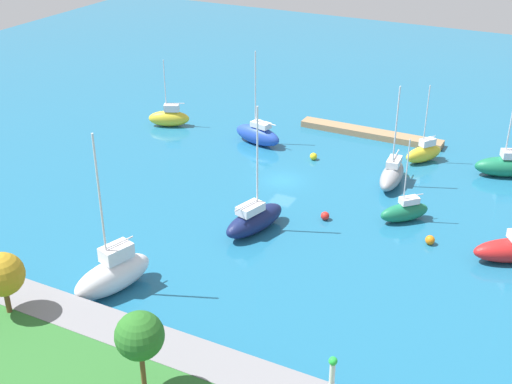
{
  "coord_description": "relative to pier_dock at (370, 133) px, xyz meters",
  "views": [
    {
      "loc": [
        -27.77,
        61.11,
        32.68
      ],
      "look_at": [
        0.0,
        6.49,
        1.5
      ],
      "focal_mm": 47.43,
      "sensor_mm": 36.0,
      "label": 1
    }
  ],
  "objects": [
    {
      "name": "sailboat_green_west_end",
      "position": [
        -9.94,
        19.52,
        0.64
      ],
      "size": [
        4.82,
        4.87,
        8.69
      ],
      "rotation": [
        0.0,
        0.0,
        0.8
      ],
      "color": "#19724C",
      "rests_on": "water"
    },
    {
      "name": "sailboat_navy_lone_north",
      "position": [
        2.26,
        28.0,
        0.88
      ],
      "size": [
        4.36,
        7.7,
        12.5
      ],
      "rotation": [
        0.0,
        0.0,
        4.44
      ],
      "color": "#141E4C",
      "rests_on": "water"
    },
    {
      "name": "harbor_beacon",
      "position": [
        -12.94,
        47.19,
        3.13
      ],
      "size": [
        0.56,
        0.56,
        3.73
      ],
      "color": "silver",
      "rests_on": "breakwater"
    },
    {
      "name": "mooring_buoy_orange",
      "position": [
        -13.32,
        22.81,
        0.05
      ],
      "size": [
        0.89,
        0.89,
        0.89
      ],
      "primitive_type": "sphere",
      "color": "orange",
      "rests_on": "water"
    },
    {
      "name": "pier_dock",
      "position": [
        0.0,
        0.0,
        0.0
      ],
      "size": [
        18.35,
        2.08,
        0.79
      ],
      "primitive_type": "cube",
      "color": "#997A56",
      "rests_on": "ground"
    },
    {
      "name": "sailboat_white_near_pier",
      "position": [
        8.15,
        41.91,
        1.23
      ],
      "size": [
        4.54,
        7.6,
        14.12
      ],
      "rotation": [
        0.0,
        0.0,
        1.27
      ],
      "color": "white",
      "rests_on": "water"
    },
    {
      "name": "sailboat_blue_off_beacon",
      "position": [
        11.65,
        8.73,
        0.89
      ],
      "size": [
        6.95,
        3.64,
        11.62
      ],
      "rotation": [
        0.0,
        0.0,
        6.06
      ],
      "color": "#2347B2",
      "rests_on": "water"
    },
    {
      "name": "breakwater",
      "position": [
        4.51,
        47.19,
        0.29
      ],
      "size": [
        56.43,
        3.55,
        1.38
      ],
      "primitive_type": "cube",
      "color": "gray",
      "rests_on": "ground"
    },
    {
      "name": "sailboat_gray_mid_basin",
      "position": [
        -6.46,
        12.26,
        0.8
      ],
      "size": [
        2.69,
        6.93,
        11.26
      ],
      "rotation": [
        0.0,
        0.0,
        1.65
      ],
      "color": "gray",
      "rests_on": "water"
    },
    {
      "name": "park_tree_east",
      "position": [
        12.27,
        49.26,
        4.28
      ],
      "size": [
        3.32,
        3.32,
        5.02
      ],
      "color": "brown",
      "rests_on": "shoreline_park"
    },
    {
      "name": "mooring_buoy_yellow",
      "position": [
        3.63,
        10.03,
        0.03
      ],
      "size": [
        0.85,
        0.85,
        0.85
      ],
      "primitive_type": "sphere",
      "color": "yellow",
      "rests_on": "water"
    },
    {
      "name": "shoreline_park",
      "position": [
        4.51,
        52.6,
        0.27
      ],
      "size": [
        62.08,
        11.95,
        1.34
      ],
      "primitive_type": "cube",
      "color": "#2D6B2D",
      "rests_on": "ground"
    },
    {
      "name": "water",
      "position": [
        4.51,
        16.74,
        -0.4
      ],
      "size": [
        160.0,
        160.0,
        0.0
      ],
      "primitive_type": "plane",
      "color": "#1E668C",
      "rests_on": "ground"
    },
    {
      "name": "park_tree_mideast",
      "position": [
        -1.71,
        51.43,
        5.28
      ],
      "size": [
        3.15,
        3.15,
        5.95
      ],
      "color": "brown",
      "rests_on": "shoreline_park"
    },
    {
      "name": "sailboat_green_along_channel",
      "position": [
        -17.17,
        4.34,
        0.86
      ],
      "size": [
        7.28,
        5.06,
        10.25
      ],
      "rotation": [
        0.0,
        0.0,
        0.42
      ],
      "color": "#19724C",
      "rests_on": "water"
    },
    {
      "name": "sailboat_yellow_far_north",
      "position": [
        -8.0,
        4.71,
        0.73
      ],
      "size": [
        4.18,
        5.1,
        9.32
      ],
      "rotation": [
        0.0,
        0.0,
        0.97
      ],
      "color": "yellow",
      "rests_on": "water"
    },
    {
      "name": "mooring_buoy_red",
      "position": [
        -2.95,
        22.89,
        0.03
      ],
      "size": [
        0.85,
        0.85,
        0.85
      ],
      "primitive_type": "sphere",
      "color": "red",
      "rests_on": "water"
    },
    {
      "name": "sailboat_yellow_inner_mooring",
      "position": [
        24.75,
        8.59,
        0.8
      ],
      "size": [
        5.64,
        3.97,
        8.91
      ],
      "rotation": [
        0.0,
        0.0,
        0.44
      ],
      "color": "yellow",
      "rests_on": "water"
    }
  ]
}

